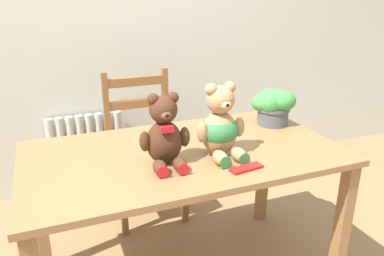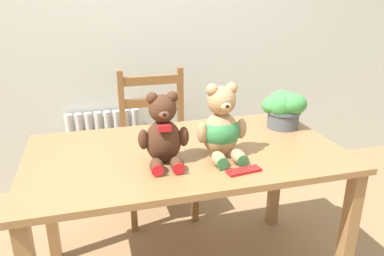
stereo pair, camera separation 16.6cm
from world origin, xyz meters
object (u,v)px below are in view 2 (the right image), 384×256
at_px(chocolate_bar, 244,171).
at_px(potted_plant, 284,108).
at_px(teddy_bear_right, 221,128).
at_px(teddy_bear_left, 163,133).
at_px(wooden_chair_behind, 157,146).

bearing_deg(chocolate_bar, potted_plant, 46.72).
bearing_deg(teddy_bear_right, potted_plant, -151.21).
relative_size(teddy_bear_left, teddy_bear_right, 0.94).
bearing_deg(teddy_bear_right, wooden_chair_behind, -80.99).
distance_m(teddy_bear_left, teddy_bear_right, 0.27).
bearing_deg(teddy_bear_left, potted_plant, -155.59).
height_order(wooden_chair_behind, teddy_bear_right, teddy_bear_right).
bearing_deg(wooden_chair_behind, teddy_bear_left, 82.35).
bearing_deg(teddy_bear_left, teddy_bear_right, -174.89).
xyz_separation_m(wooden_chair_behind, teddy_bear_right, (0.15, -0.87, 0.43)).
bearing_deg(wooden_chair_behind, teddy_bear_right, 99.82).
bearing_deg(chocolate_bar, teddy_bear_left, 148.70).
xyz_separation_m(wooden_chair_behind, chocolate_bar, (0.19, -1.06, 0.30)).
height_order(potted_plant, chocolate_bar, potted_plant).
relative_size(potted_plant, chocolate_bar, 1.51).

